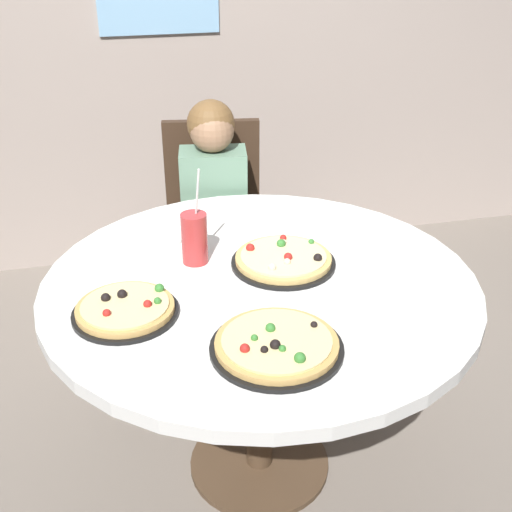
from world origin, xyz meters
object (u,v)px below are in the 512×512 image
(dining_table, at_px, (260,304))
(diner_child, at_px, (216,252))
(soda_cup, at_px, (195,238))
(pizza_cheese, at_px, (277,345))
(pizza_veggie, at_px, (283,260))
(chair_wooden, at_px, (214,223))
(pizza_pepperoni, at_px, (126,309))
(plate_small, at_px, (157,238))

(dining_table, relative_size, diner_child, 1.19)
(diner_child, relative_size, soda_cup, 3.52)
(dining_table, bearing_deg, diner_child, 90.98)
(dining_table, height_order, pizza_cheese, pizza_cheese)
(diner_child, relative_size, pizza_cheese, 3.24)
(diner_child, bearing_deg, pizza_veggie, -80.73)
(chair_wooden, distance_m, diner_child, 0.19)
(dining_table, relative_size, pizza_pepperoni, 4.47)
(diner_child, distance_m, pizza_pepperoni, 0.93)
(diner_child, xyz_separation_m, pizza_pepperoni, (-0.39, -0.80, 0.28))
(chair_wooden, height_order, pizza_pepperoni, chair_wooden)
(chair_wooden, relative_size, pizza_pepperoni, 3.31)
(diner_child, height_order, soda_cup, diner_child)
(dining_table, xyz_separation_m, plate_small, (-0.27, 0.33, 0.10))
(chair_wooden, height_order, pizza_cheese, chair_wooden)
(chair_wooden, relative_size, pizza_veggie, 2.96)
(soda_cup, bearing_deg, diner_child, 73.94)
(soda_cup, bearing_deg, plate_small, 118.92)
(plate_small, bearing_deg, pizza_veggie, -36.47)
(diner_child, bearing_deg, pizza_cheese, -91.82)
(diner_child, relative_size, pizza_pepperoni, 3.77)
(pizza_pepperoni, relative_size, plate_small, 1.60)
(chair_wooden, bearing_deg, pizza_veggie, -84.61)
(chair_wooden, height_order, pizza_veggie, chair_wooden)
(dining_table, relative_size, soda_cup, 4.18)
(dining_table, bearing_deg, pizza_pepperoni, -165.58)
(pizza_pepperoni, bearing_deg, diner_child, 64.18)
(plate_small, bearing_deg, soda_cup, -61.08)
(pizza_cheese, relative_size, plate_small, 1.86)
(pizza_cheese, distance_m, plate_small, 0.72)
(diner_child, bearing_deg, pizza_pepperoni, -115.82)
(pizza_veggie, bearing_deg, chair_wooden, 95.39)
(dining_table, distance_m, pizza_veggie, 0.16)
(pizza_veggie, distance_m, pizza_pepperoni, 0.52)
(pizza_veggie, xyz_separation_m, pizza_pepperoni, (-0.49, -0.17, -0.00))
(pizza_pepperoni, height_order, soda_cup, soda_cup)
(dining_table, distance_m, chair_wooden, 0.88)
(chair_wooden, distance_m, plate_small, 0.65)
(pizza_pepperoni, bearing_deg, dining_table, 14.42)
(pizza_veggie, distance_m, plate_small, 0.45)
(chair_wooden, relative_size, diner_child, 0.88)
(diner_child, relative_size, pizza_veggie, 3.38)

